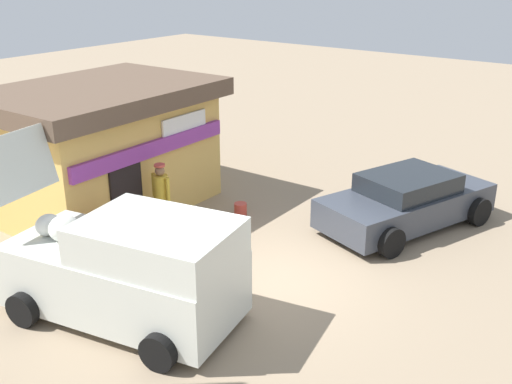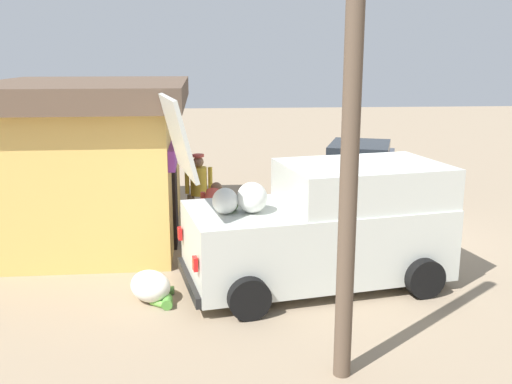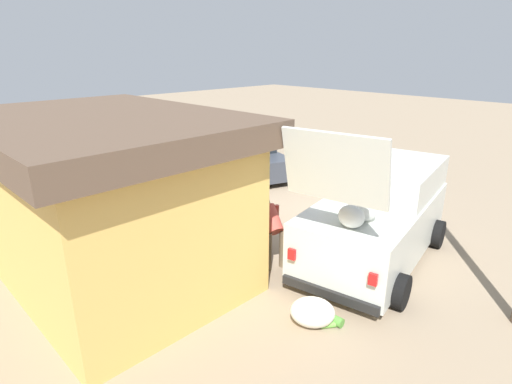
% 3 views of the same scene
% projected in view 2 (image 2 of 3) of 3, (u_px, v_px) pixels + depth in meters
% --- Properties ---
extents(ground_plane, '(60.00, 60.00, 0.00)m').
position_uv_depth(ground_plane, '(356.00, 235.00, 11.99)').
color(ground_plane, gray).
extents(storefront_bar, '(5.54, 4.04, 3.14)m').
position_uv_depth(storefront_bar, '(91.00, 156.00, 11.84)').
color(storefront_bar, '#E0B259').
rests_on(storefront_bar, ground_plane).
extents(delivery_van, '(2.85, 4.67, 3.07)m').
position_uv_depth(delivery_van, '(325.00, 225.00, 9.31)').
color(delivery_van, silver).
rests_on(delivery_van, ground_plane).
extents(parked_sedan, '(4.69, 3.22, 1.30)m').
position_uv_depth(parked_sedan, '(359.00, 167.00, 15.94)').
color(parked_sedan, '#383D47').
rests_on(parked_sedan, ground_plane).
extents(vendor_standing, '(0.36, 0.57, 1.67)m').
position_uv_depth(vendor_standing, '(199.00, 188.00, 11.92)').
color(vendor_standing, '#726047').
rests_on(vendor_standing, ground_plane).
extents(customer_bending, '(0.73, 0.63, 1.37)m').
position_uv_depth(customer_bending, '(212.00, 215.00, 10.45)').
color(customer_bending, '#726047').
rests_on(customer_bending, ground_plane).
extents(unloaded_banana_pile, '(0.90, 0.86, 0.47)m').
position_uv_depth(unloaded_banana_pile, '(151.00, 287.00, 8.74)').
color(unloaded_banana_pile, silver).
rests_on(unloaded_banana_pile, ground_plane).
extents(paint_bucket, '(0.31, 0.31, 0.34)m').
position_uv_depth(paint_bucket, '(237.00, 203.00, 13.92)').
color(paint_bucket, '#BF3F33').
rests_on(paint_bucket, ground_plane).
extents(utility_pole, '(0.20, 0.20, 5.05)m').
position_uv_depth(utility_pole, '(350.00, 162.00, 6.18)').
color(utility_pole, brown).
rests_on(utility_pole, ground_plane).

